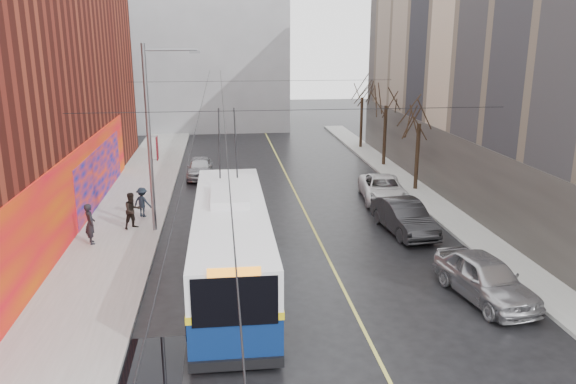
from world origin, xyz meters
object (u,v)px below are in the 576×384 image
at_px(tree_far, 362,88).
at_px(pedestrian_b, 132,211).
at_px(streetlight_pole, 152,135).
at_px(parked_car_c, 383,189).
at_px(tree_mid, 387,95).
at_px(parked_car_b, 404,217).
at_px(following_car, 200,168).
at_px(pedestrian_c, 142,202).
at_px(pedestrian_a, 90,224).
at_px(trolleybus, 231,242).
at_px(tree_near, 420,111).
at_px(parked_car_a, 485,278).

relative_size(tree_far, pedestrian_b, 3.63).
height_order(streetlight_pole, parked_car_c, streetlight_pole).
bearing_deg(tree_mid, parked_car_b, -102.50).
bearing_deg(following_car, pedestrian_c, -104.68).
height_order(tree_mid, pedestrian_b, tree_mid).
xyz_separation_m(tree_mid, parked_car_b, (-3.20, -14.43, -4.46)).
height_order(tree_far, pedestrian_a, tree_far).
xyz_separation_m(pedestrian_a, pedestrian_c, (1.83, 3.80, -0.16)).
distance_m(parked_car_c, following_car, 12.85).
bearing_deg(following_car, pedestrian_a, -107.41).
xyz_separation_m(trolleybus, following_car, (-1.75, 17.44, -0.98)).
height_order(following_car, pedestrian_a, pedestrian_a).
relative_size(pedestrian_a, pedestrian_b, 1.04).
bearing_deg(pedestrian_a, pedestrian_c, -48.40).
bearing_deg(pedestrian_c, parked_car_c, -143.78).
distance_m(tree_mid, parked_car_c, 10.34).
bearing_deg(pedestrian_b, pedestrian_c, 45.85).
bearing_deg(streetlight_pole, pedestrian_c, 114.10).
height_order(tree_mid, following_car, tree_mid).
height_order(tree_mid, parked_car_c, tree_mid).
height_order(following_car, pedestrian_c, pedestrian_c).
xyz_separation_m(tree_far, following_car, (-13.43, -8.91, -4.44)).
xyz_separation_m(tree_near, parked_car_c, (-2.65, -1.91, -4.26)).
xyz_separation_m(tree_near, parked_car_a, (-2.57, -14.80, -4.16)).
xyz_separation_m(tree_near, following_car, (-13.43, 5.09, -4.28)).
distance_m(trolleybus, pedestrian_a, 7.91).
bearing_deg(pedestrian_b, parked_car_c, -21.63).
bearing_deg(parked_car_a, tree_near, 71.12).
xyz_separation_m(tree_mid, parked_car_c, (-2.65, -8.91, -4.53)).
xyz_separation_m(tree_far, parked_car_a, (-2.57, -28.80, -4.33)).
xyz_separation_m(pedestrian_b, pedestrian_c, (0.24, 1.86, -0.12)).
xyz_separation_m(tree_far, pedestrian_a, (-17.96, -21.58, -4.05)).
height_order(parked_car_b, following_car, parked_car_b).
distance_m(trolleybus, following_car, 17.56).
bearing_deg(parked_car_b, streetlight_pole, 167.22).
relative_size(streetlight_pole, tree_mid, 1.35).
height_order(trolleybus, parked_car_b, trolleybus).
height_order(tree_mid, pedestrian_c, tree_mid).
distance_m(streetlight_pole, pedestrian_b, 4.00).
distance_m(tree_mid, pedestrian_c, 19.88).
height_order(parked_car_c, pedestrian_a, pedestrian_a).
relative_size(streetlight_pole, tree_near, 1.41).
relative_size(parked_car_a, pedestrian_b, 2.64).
distance_m(parked_car_b, following_car, 16.17).
xyz_separation_m(parked_car_b, pedestrian_a, (-14.76, -0.15, 0.30)).
height_order(tree_far, pedestrian_c, tree_far).
relative_size(parked_car_b, pedestrian_c, 3.08).
distance_m(tree_near, pedestrian_b, 17.75).
relative_size(trolleybus, parked_car_c, 2.47).
bearing_deg(parked_car_a, following_car, 109.61).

